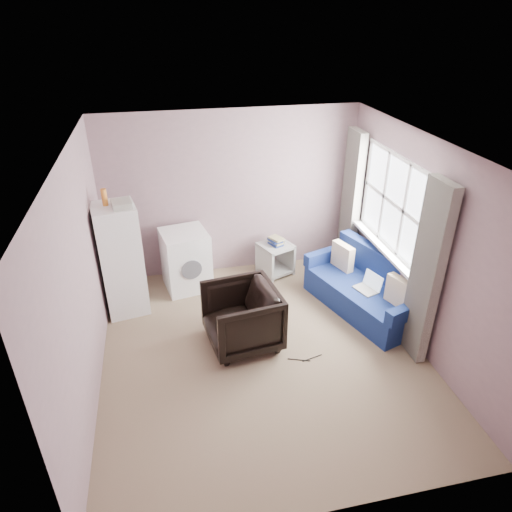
{
  "coord_description": "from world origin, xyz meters",
  "views": [
    {
      "loc": [
        -0.99,
        -4.23,
        3.72
      ],
      "look_at": [
        0.05,
        0.6,
        1.0
      ],
      "focal_mm": 32.0,
      "sensor_mm": 36.0,
      "label": 1
    }
  ],
  "objects": [
    {
      "name": "window_dressing",
      "position": [
        1.78,
        0.7,
        1.11
      ],
      "size": [
        0.17,
        2.62,
        2.18
      ],
      "color": "white",
      "rests_on": "ground"
    },
    {
      "name": "floor_cables",
      "position": [
        0.47,
        -0.26,
        0.01
      ],
      "size": [
        0.42,
        0.11,
        0.01
      ],
      "rotation": [
        0.0,
        0.0,
        -0.01
      ],
      "color": "black",
      "rests_on": "ground"
    },
    {
      "name": "washing_machine",
      "position": [
        -0.77,
        1.69,
        0.47
      ],
      "size": [
        0.73,
        0.73,
        0.89
      ],
      "rotation": [
        0.0,
        0.0,
        0.18
      ],
      "color": "white",
      "rests_on": "ground"
    },
    {
      "name": "sofa",
      "position": [
        1.62,
        0.6,
        0.29
      ],
      "size": [
        1.32,
        1.92,
        0.79
      ],
      "rotation": [
        0.0,
        0.0,
        0.33
      ],
      "color": "navy",
      "rests_on": "ground"
    },
    {
      "name": "side_table",
      "position": [
        0.61,
        1.78,
        0.29
      ],
      "size": [
        0.59,
        0.59,
        0.62
      ],
      "rotation": [
        0.0,
        0.0,
        0.38
      ],
      "color": "#969793",
      "rests_on": "ground"
    },
    {
      "name": "fridge",
      "position": [
        -1.63,
        1.27,
        0.78
      ],
      "size": [
        0.62,
        0.62,
        1.76
      ],
      "rotation": [
        0.0,
        0.0,
        0.18
      ],
      "color": "white",
      "rests_on": "ground"
    },
    {
      "name": "room",
      "position": [
        0.02,
        0.01,
        1.25
      ],
      "size": [
        3.84,
        4.24,
        2.54
      ],
      "color": "#877158",
      "rests_on": "ground"
    },
    {
      "name": "armchair",
      "position": [
        -0.21,
        0.21,
        0.43
      ],
      "size": [
        0.89,
        0.93,
        0.86
      ],
      "primitive_type": "imported",
      "rotation": [
        0.0,
        0.0,
        -1.44
      ],
      "color": "black",
      "rests_on": "ground"
    }
  ]
}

